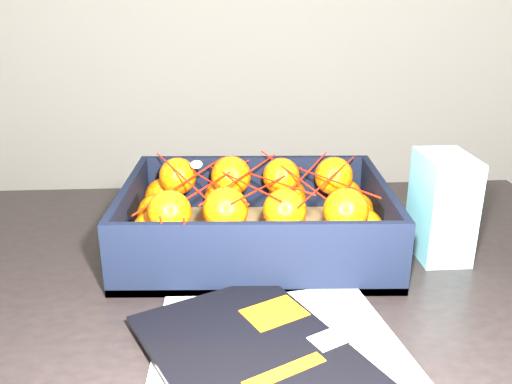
{
  "coord_description": "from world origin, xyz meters",
  "views": [
    {
      "loc": [
        -0.07,
        -1.05,
        1.16
      ],
      "look_at": [
        -0.06,
        -0.25,
        0.86
      ],
      "focal_mm": 38.26,
      "sensor_mm": 36.0,
      "label": 1
    }
  ],
  "objects_px": {
    "table": "(255,329)",
    "retail_carton": "(442,206)",
    "magazine_stack": "(270,356)",
    "produce_crate": "(256,229)"
  },
  "relations": [
    {
      "from": "magazine_stack",
      "to": "produce_crate",
      "type": "height_order",
      "value": "produce_crate"
    },
    {
      "from": "produce_crate",
      "to": "retail_carton",
      "type": "relative_size",
      "value": 2.55
    },
    {
      "from": "magazine_stack",
      "to": "table",
      "type": "bearing_deg",
      "value": 94.2
    },
    {
      "from": "table",
      "to": "retail_carton",
      "type": "distance_m",
      "value": 0.36
    },
    {
      "from": "magazine_stack",
      "to": "retail_carton",
      "type": "distance_m",
      "value": 0.4
    },
    {
      "from": "table",
      "to": "retail_carton",
      "type": "relative_size",
      "value": 7.37
    },
    {
      "from": "retail_carton",
      "to": "table",
      "type": "bearing_deg",
      "value": -170.7
    },
    {
      "from": "produce_crate",
      "to": "table",
      "type": "bearing_deg",
      "value": -91.25
    },
    {
      "from": "magazine_stack",
      "to": "retail_carton",
      "type": "height_order",
      "value": "retail_carton"
    },
    {
      "from": "table",
      "to": "retail_carton",
      "type": "height_order",
      "value": "retail_carton"
    }
  ]
}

